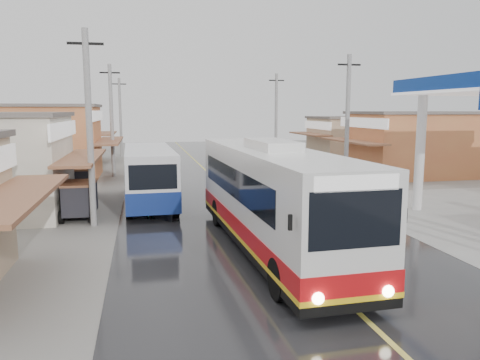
{
  "coord_description": "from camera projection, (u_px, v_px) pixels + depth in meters",
  "views": [
    {
      "loc": [
        -4.94,
        -10.91,
        4.81
      ],
      "look_at": [
        -1.05,
        7.6,
        1.96
      ],
      "focal_mm": 35.0,
      "sensor_mm": 36.0,
      "label": 1
    }
  ],
  "objects": [
    {
      "name": "ground",
      "position": [
        338.0,
        295.0,
        12.28
      ],
      "size": [
        120.0,
        120.0,
        0.0
      ],
      "primitive_type": "plane",
      "color": "slate",
      "rests_on": "ground"
    },
    {
      "name": "road",
      "position": [
        231.0,
        194.0,
        26.79
      ],
      "size": [
        12.0,
        90.0,
        0.02
      ],
      "primitive_type": "cube",
      "color": "black",
      "rests_on": "ground"
    },
    {
      "name": "centre_line",
      "position": [
        231.0,
        194.0,
        26.79
      ],
      "size": [
        0.15,
        90.0,
        0.01
      ],
      "primitive_type": "cube",
      "color": "#D8CC4C",
      "rests_on": "road"
    },
    {
      "name": "shopfronts_left",
      "position": [
        1.0,
        194.0,
        27.05
      ],
      "size": [
        11.0,
        44.0,
        5.2
      ],
      "primitive_type": null,
      "color": "tan",
      "rests_on": "ground"
    },
    {
      "name": "utility_poles_left",
      "position": [
        106.0,
        196.0,
        26.33
      ],
      "size": [
        1.6,
        50.0,
        8.0
      ],
      "primitive_type": null,
      "color": "gray",
      "rests_on": "ground"
    },
    {
      "name": "utility_poles_right",
      "position": [
        345.0,
        190.0,
        28.22
      ],
      "size": [
        1.6,
        36.0,
        8.0
      ],
      "primitive_type": null,
      "color": "gray",
      "rests_on": "ground"
    },
    {
      "name": "coach_bus",
      "position": [
        271.0,
        198.0,
        15.99
      ],
      "size": [
        3.11,
        12.21,
        3.78
      ],
      "rotation": [
        0.0,
        0.0,
        0.03
      ],
      "color": "silver",
      "rests_on": "road"
    },
    {
      "name": "second_bus",
      "position": [
        149.0,
        175.0,
        23.67
      ],
      "size": [
        2.55,
        8.71,
        2.87
      ],
      "rotation": [
        0.0,
        0.0,
        0.02
      ],
      "color": "silver",
      "rests_on": "road"
    },
    {
      "name": "cyclist",
      "position": [
        150.0,
        201.0,
        21.37
      ],
      "size": [
        0.94,
        2.0,
        2.07
      ],
      "rotation": [
        0.0,
        0.0,
        -0.15
      ],
      "color": "black",
      "rests_on": "ground"
    },
    {
      "name": "tricycle_near",
      "position": [
        80.0,
        198.0,
        20.55
      ],
      "size": [
        1.49,
        2.22,
        1.67
      ],
      "rotation": [
        0.0,
        0.0,
        -0.02
      ],
      "color": "#26262D",
      "rests_on": "ground"
    },
    {
      "name": "tricycle_far",
      "position": [
        81.0,
        180.0,
        26.03
      ],
      "size": [
        1.47,
        2.14,
        1.63
      ],
      "rotation": [
        0.0,
        0.0,
        0.03
      ],
      "color": "#26262D",
      "rests_on": "ground"
    }
  ]
}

